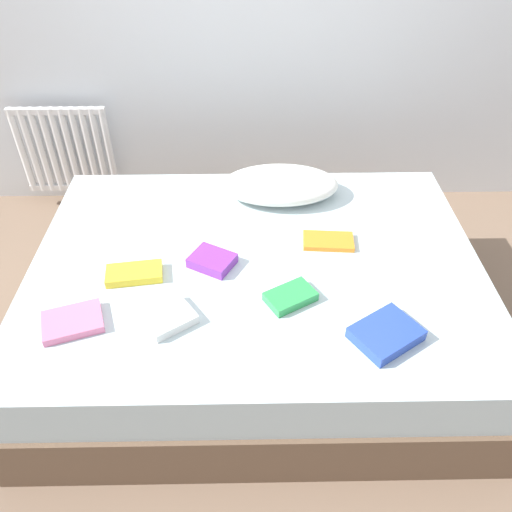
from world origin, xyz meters
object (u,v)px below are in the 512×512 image
object	(u,v)px
bed	(256,301)
textbook_green	(290,297)
radiator	(66,151)
textbook_pink	(73,322)
textbook_purple	(212,261)
textbook_yellow	(134,273)
textbook_blue	(386,334)
textbook_orange	(328,241)
pillow	(280,185)
textbook_white	(168,316)

from	to	relation	value
bed	textbook_green	size ratio (longest dim) A/B	10.47
bed	textbook_green	xyz separation A→B (m)	(0.13, -0.25, 0.27)
radiator	textbook_pink	distance (m)	1.64
textbook_pink	textbook_purple	bearing A→B (deg)	14.99
textbook_yellow	textbook_blue	world-z (taller)	textbook_blue
bed	textbook_orange	bearing A→B (deg)	18.85
radiator	textbook_orange	size ratio (longest dim) A/B	2.59
textbook_purple	textbook_orange	bearing A→B (deg)	44.30
pillow	textbook_pink	xyz separation A→B (m)	(-0.83, -0.88, -0.05)
pillow	textbook_purple	world-z (taller)	pillow
textbook_white	textbook_blue	xyz separation A→B (m)	(0.81, -0.11, 0.00)
textbook_pink	textbook_blue	distance (m)	1.18
textbook_orange	textbook_yellow	xyz separation A→B (m)	(-0.84, -0.21, 0.01)
textbook_blue	textbook_green	bearing A→B (deg)	115.39
textbook_orange	textbook_green	distance (m)	0.41
radiator	textbook_white	bearing A→B (deg)	-61.71
textbook_green	textbook_white	world-z (taller)	same
pillow	textbook_pink	bearing A→B (deg)	-133.52
textbook_purple	textbook_white	size ratio (longest dim) A/B	1.00
pillow	textbook_orange	bearing A→B (deg)	-63.12
textbook_blue	textbook_purple	bearing A→B (deg)	113.73
textbook_orange	textbook_green	bearing A→B (deg)	-114.08
bed	pillow	distance (m)	0.61
radiator	textbook_yellow	size ratio (longest dim) A/B	2.53
textbook_pink	textbook_yellow	distance (m)	0.33
pillow	textbook_yellow	world-z (taller)	pillow
radiator	pillow	bearing A→B (deg)	-27.91
bed	textbook_yellow	world-z (taller)	textbook_yellow
textbook_blue	textbook_pink	bearing A→B (deg)	142.50
radiator	textbook_pink	world-z (taller)	radiator
textbook_blue	bed	bearing A→B (deg)	102.55
textbook_yellow	textbook_purple	xyz separation A→B (m)	(0.32, 0.07, 0.00)
bed	textbook_purple	xyz separation A→B (m)	(-0.19, -0.03, 0.28)
radiator	textbook_pink	bearing A→B (deg)	-73.15
pillow	textbook_purple	size ratio (longest dim) A/B	3.29
radiator	textbook_green	size ratio (longest dim) A/B	3.08
pillow	textbook_orange	xyz separation A→B (m)	(0.20, -0.39, -0.06)
textbook_pink	textbook_blue	world-z (taller)	textbook_blue
pillow	textbook_blue	xyz separation A→B (m)	(0.34, -0.96, -0.04)
textbook_yellow	bed	bearing A→B (deg)	3.11
pillow	textbook_blue	size ratio (longest dim) A/B	2.52
textbook_orange	radiator	bearing A→B (deg)	148.67
textbook_green	textbook_orange	bearing A→B (deg)	31.28
textbook_orange	textbook_yellow	world-z (taller)	textbook_yellow
radiator	textbook_purple	distance (m)	1.58
textbook_white	textbook_yellow	bearing A→B (deg)	89.53
pillow	textbook_blue	distance (m)	1.02
pillow	textbook_blue	bearing A→B (deg)	-70.59
pillow	textbook_white	world-z (taller)	pillow
radiator	textbook_yellow	bearing A→B (deg)	-62.94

